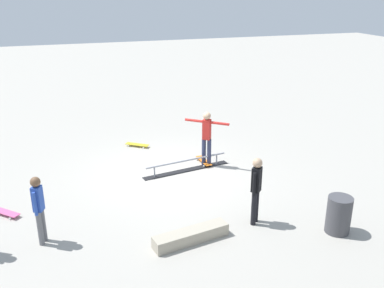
% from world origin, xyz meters
% --- Properties ---
extents(ground_plane, '(60.00, 60.00, 0.00)m').
position_xyz_m(ground_plane, '(0.00, 0.00, 0.00)').
color(ground_plane, '#ADA89E').
extents(grind_rail, '(2.69, 0.67, 0.34)m').
position_xyz_m(grind_rail, '(-0.52, -0.06, 0.15)').
color(grind_rail, black).
rests_on(grind_rail, ground_plane).
extents(skate_ledge, '(1.70, 0.64, 0.27)m').
position_xyz_m(skate_ledge, '(0.50, 3.47, 0.13)').
color(skate_ledge, '#B2A893').
rests_on(skate_ledge, ground_plane).
extents(skater_main, '(1.09, 0.91, 1.66)m').
position_xyz_m(skater_main, '(-1.19, -0.22, 0.97)').
color(skater_main, '#2D3351').
rests_on(skater_main, ground_plane).
extents(skateboard_main, '(0.30, 0.81, 0.09)m').
position_xyz_m(skateboard_main, '(-1.17, -0.41, 0.07)').
color(skateboard_main, orange).
rests_on(skateboard_main, ground_plane).
extents(bystander_blue_shirt, '(0.24, 0.34, 1.51)m').
position_xyz_m(bystander_blue_shirt, '(3.46, 2.53, 0.85)').
color(bystander_blue_shirt, slate).
rests_on(bystander_blue_shirt, ground_plane).
extents(bystander_black_shirt, '(0.30, 0.31, 1.59)m').
position_xyz_m(bystander_black_shirt, '(-1.10, 3.20, 0.90)').
color(bystander_black_shirt, black).
rests_on(bystander_black_shirt, ground_plane).
extents(loose_skateboard_pink, '(0.71, 0.70, 0.09)m').
position_xyz_m(loose_skateboard_pink, '(4.31, 1.06, 0.07)').
color(loose_skateboard_pink, '#E05993').
rests_on(loose_skateboard_pink, ground_plane).
extents(loose_skateboard_yellow, '(0.76, 0.64, 0.09)m').
position_xyz_m(loose_skateboard_yellow, '(0.47, -2.42, 0.07)').
color(loose_skateboard_yellow, yellow).
rests_on(loose_skateboard_yellow, ground_plane).
extents(trash_bin, '(0.53, 0.53, 0.83)m').
position_xyz_m(trash_bin, '(-2.66, 4.10, 0.42)').
color(trash_bin, '#47474C').
rests_on(trash_bin, ground_plane).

